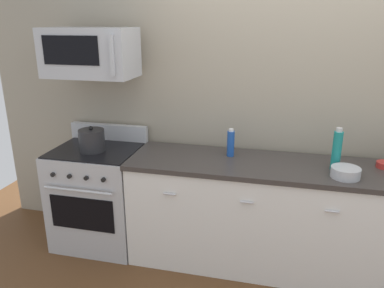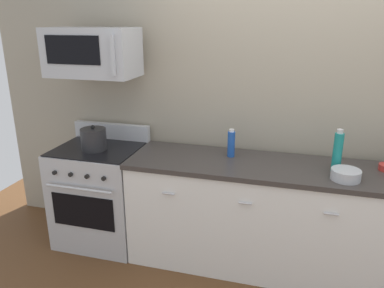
{
  "view_description": "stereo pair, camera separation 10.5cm",
  "coord_description": "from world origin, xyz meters",
  "px_view_note": "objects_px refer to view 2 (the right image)",
  "views": [
    {
      "loc": [
        -0.11,
        -2.85,
        2.01
      ],
      "look_at": [
        -0.78,
        -0.05,
        1.05
      ],
      "focal_mm": 35.16,
      "sensor_mm": 36.0,
      "label": 1
    },
    {
      "loc": [
        -0.01,
        -2.83,
        2.01
      ],
      "look_at": [
        -0.78,
        -0.05,
        1.05
      ],
      "focal_mm": 35.16,
      "sensor_mm": 36.0,
      "label": 2
    }
  ],
  "objects_px": {
    "bottle_soda_blue": "(231,144)",
    "range_oven": "(101,194)",
    "stockpot": "(94,139)",
    "bottle_sparkling_teal": "(338,152)",
    "bowl_steel_prep": "(346,174)",
    "microwave": "(92,52)"
  },
  "relations": [
    {
      "from": "microwave",
      "to": "bottle_soda_blue",
      "type": "distance_m",
      "value": 1.39
    },
    {
      "from": "bottle_sparkling_teal",
      "to": "stockpot",
      "type": "bearing_deg",
      "value": -178.6
    },
    {
      "from": "range_oven",
      "to": "bowl_steel_prep",
      "type": "bearing_deg",
      "value": -4.2
    },
    {
      "from": "bottle_sparkling_teal",
      "to": "bowl_steel_prep",
      "type": "relative_size",
      "value": 1.59
    },
    {
      "from": "bottle_soda_blue",
      "to": "bottle_sparkling_teal",
      "type": "distance_m",
      "value": 0.83
    },
    {
      "from": "stockpot",
      "to": "bottle_soda_blue",
      "type": "bearing_deg",
      "value": 7.59
    },
    {
      "from": "range_oven",
      "to": "bottle_soda_blue",
      "type": "bearing_deg",
      "value": 5.05
    },
    {
      "from": "bottle_soda_blue",
      "to": "bottle_sparkling_teal",
      "type": "height_order",
      "value": "bottle_sparkling_teal"
    },
    {
      "from": "microwave",
      "to": "bottle_soda_blue",
      "type": "xyz_separation_m",
      "value": [
        1.18,
        0.06,
        -0.72
      ]
    },
    {
      "from": "range_oven",
      "to": "bottle_sparkling_teal",
      "type": "xyz_separation_m",
      "value": [
        2.0,
        -0.0,
        0.61
      ]
    },
    {
      "from": "bottle_soda_blue",
      "to": "bottle_sparkling_teal",
      "type": "relative_size",
      "value": 0.72
    },
    {
      "from": "bottle_sparkling_teal",
      "to": "bowl_steel_prep",
      "type": "xyz_separation_m",
      "value": [
        0.06,
        -0.15,
        -0.12
      ]
    },
    {
      "from": "range_oven",
      "to": "stockpot",
      "type": "relative_size",
      "value": 4.78
    },
    {
      "from": "range_oven",
      "to": "bottle_sparkling_teal",
      "type": "height_order",
      "value": "bottle_sparkling_teal"
    },
    {
      "from": "range_oven",
      "to": "bottle_soda_blue",
      "type": "height_order",
      "value": "bottle_soda_blue"
    },
    {
      "from": "bottle_sparkling_teal",
      "to": "stockpot",
      "type": "height_order",
      "value": "bottle_sparkling_teal"
    },
    {
      "from": "range_oven",
      "to": "bottle_sparkling_teal",
      "type": "bearing_deg",
      "value": -0.12
    },
    {
      "from": "bottle_soda_blue",
      "to": "range_oven",
      "type": "bearing_deg",
      "value": -174.95
    },
    {
      "from": "bottle_soda_blue",
      "to": "bottle_sparkling_teal",
      "type": "bearing_deg",
      "value": -7.59
    },
    {
      "from": "range_oven",
      "to": "stockpot",
      "type": "height_order",
      "value": "stockpot"
    },
    {
      "from": "bowl_steel_prep",
      "to": "microwave",
      "type": "bearing_deg",
      "value": 174.56
    },
    {
      "from": "microwave",
      "to": "bottle_sparkling_teal",
      "type": "relative_size",
      "value": 2.26
    }
  ]
}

